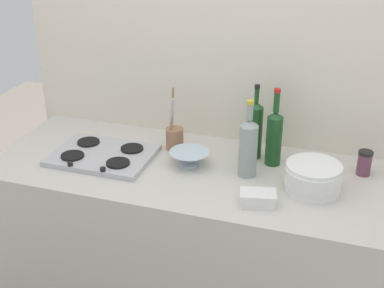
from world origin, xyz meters
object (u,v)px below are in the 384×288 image
object	(u,v)px
plate_stack	(313,178)
wine_bottle_leftmost	(274,136)
wine_bottle_mid_left	(255,129)
butter_dish	(258,198)
mixing_bowl	(189,158)
utensil_crock	(174,137)
stovetop_hob	(103,155)
condiment_jar_front	(364,163)
wine_bottle_mid_right	(248,146)

from	to	relation	value
plate_stack	wine_bottle_leftmost	distance (m)	0.28
wine_bottle_mid_left	butter_dish	world-z (taller)	wine_bottle_mid_left
wine_bottle_leftmost	mixing_bowl	xyz separation A→B (m)	(-0.35, -0.13, -0.10)
wine_bottle_leftmost	butter_dish	xyz separation A→B (m)	(0.01, -0.35, -0.11)
mixing_bowl	utensil_crock	distance (m)	0.18
butter_dish	utensil_crock	xyz separation A→B (m)	(-0.47, 0.36, 0.03)
stovetop_hob	condiment_jar_front	bearing A→B (deg)	10.45
plate_stack	condiment_jar_front	size ratio (longest dim) A/B	2.13
wine_bottle_leftmost	butter_dish	world-z (taller)	wine_bottle_leftmost
butter_dish	utensil_crock	distance (m)	0.59
wine_bottle_mid_right	butter_dish	world-z (taller)	wine_bottle_mid_right
wine_bottle_leftmost	wine_bottle_mid_left	size ratio (longest dim) A/B	1.02
condiment_jar_front	plate_stack	bearing A→B (deg)	-132.77
stovetop_hob	utensil_crock	bearing A→B (deg)	34.11
wine_bottle_mid_right	mixing_bowl	size ratio (longest dim) A/B	1.91
wine_bottle_mid_left	wine_bottle_mid_right	distance (m)	0.18
wine_bottle_mid_left	condiment_jar_front	bearing A→B (deg)	-1.91
plate_stack	butter_dish	bearing A→B (deg)	-137.91
stovetop_hob	butter_dish	bearing A→B (deg)	-12.65
wine_bottle_mid_right	condiment_jar_front	world-z (taller)	wine_bottle_mid_right
plate_stack	wine_bottle_mid_right	distance (m)	0.30
stovetop_hob	wine_bottle_mid_right	size ratio (longest dim) A/B	1.31
plate_stack	utensil_crock	distance (m)	0.69
wine_bottle_mid_right	wine_bottle_mid_left	bearing A→B (deg)	92.88
stovetop_hob	wine_bottle_mid_right	xyz separation A→B (m)	(0.66, 0.05, 0.12)
wine_bottle_mid_left	butter_dish	bearing A→B (deg)	-75.49
plate_stack	utensil_crock	size ratio (longest dim) A/B	0.76
stovetop_hob	mixing_bowl	bearing A→B (deg)	7.91
plate_stack	utensil_crock	bearing A→B (deg)	164.18
butter_dish	utensil_crock	size ratio (longest dim) A/B	0.46
butter_dish	utensil_crock	bearing A→B (deg)	142.88
stovetop_hob	plate_stack	distance (m)	0.94
plate_stack	wine_bottle_mid_right	bearing A→B (deg)	170.41
condiment_jar_front	wine_bottle_mid_right	bearing A→B (deg)	-161.37
utensil_crock	wine_bottle_leftmost	bearing A→B (deg)	-0.51
butter_dish	condiment_jar_front	distance (m)	0.54
wine_bottle_mid_left	mixing_bowl	size ratio (longest dim) A/B	1.95
butter_dish	condiment_jar_front	world-z (taller)	condiment_jar_front
utensil_crock	butter_dish	bearing A→B (deg)	-37.12
stovetop_hob	utensil_crock	world-z (taller)	utensil_crock
wine_bottle_mid_left	mixing_bowl	world-z (taller)	wine_bottle_mid_left
mixing_bowl	condiment_jar_front	distance (m)	0.75
wine_bottle_mid_right	condiment_jar_front	xyz separation A→B (m)	(0.47, 0.16, -0.08)
stovetop_hob	wine_bottle_leftmost	distance (m)	0.77
wine_bottle_leftmost	plate_stack	bearing A→B (deg)	-43.01
stovetop_hob	plate_stack	world-z (taller)	plate_stack
wine_bottle_mid_right	stovetop_hob	bearing A→B (deg)	-175.73
wine_bottle_leftmost	wine_bottle_mid_left	bearing A→B (deg)	157.03
wine_bottle_leftmost	condiment_jar_front	size ratio (longest dim) A/B	3.24
stovetop_hob	condiment_jar_front	distance (m)	1.15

